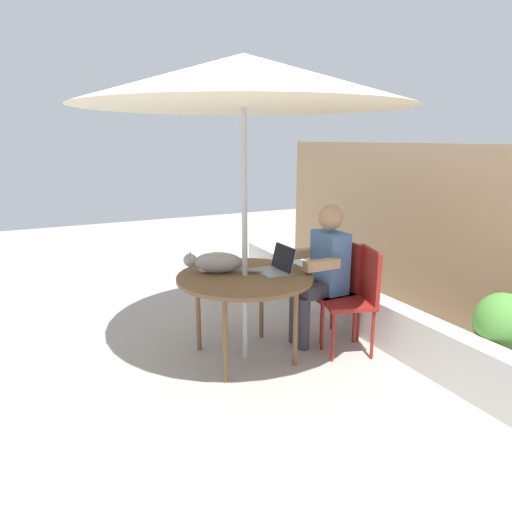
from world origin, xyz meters
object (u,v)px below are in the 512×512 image
at_px(patio_table, 245,282).
at_px(cat, 215,263).
at_px(chair_empty, 358,292).
at_px(person_seated, 323,266).
at_px(chair_occupied, 337,282).
at_px(patio_umbrella, 244,81).
at_px(laptop, 278,265).
at_px(potted_plant_near_fence, 501,333).

relative_size(patio_table, cat, 1.86).
height_order(chair_empty, person_seated, person_seated).
relative_size(patio_table, chair_occupied, 1.22).
bearing_deg(chair_occupied, patio_table, -90.00).
bearing_deg(patio_umbrella, person_seated, 90.00).
height_order(chair_empty, cat, chair_empty).
xyz_separation_m(chair_empty, cat, (-0.49, -1.10, 0.27)).
relative_size(person_seated, laptop, 4.06).
bearing_deg(patio_table, person_seated, 90.00).
xyz_separation_m(chair_occupied, laptop, (0.03, -0.62, 0.25)).
distance_m(patio_table, laptop, 0.31).
xyz_separation_m(chair_empty, person_seated, (-0.30, -0.16, 0.17)).
height_order(cat, potted_plant_near_fence, cat).
xyz_separation_m(chair_occupied, chair_empty, (0.30, -0.00, 0.00)).
relative_size(chair_empty, person_seated, 0.73).
bearing_deg(laptop, potted_plant_near_fence, 45.63).
bearing_deg(person_seated, chair_occupied, 90.00).
bearing_deg(cat, laptop, 65.92).
distance_m(chair_occupied, laptop, 0.67).
xyz_separation_m(patio_umbrella, chair_empty, (0.30, 0.91, -1.66)).
relative_size(patio_umbrella, laptop, 8.11).
bearing_deg(person_seated, cat, -100.98).
xyz_separation_m(patio_umbrella, cat, (-0.18, -0.19, -1.39)).
xyz_separation_m(person_seated, laptop, (0.03, -0.47, 0.08)).
bearing_deg(potted_plant_near_fence, patio_table, -129.05).
distance_m(chair_empty, cat, 1.23).
relative_size(cat, potted_plant_near_fence, 0.83).
relative_size(laptop, potted_plant_near_fence, 0.43).
xyz_separation_m(patio_table, potted_plant_near_fence, (1.22, 1.50, -0.25)).
bearing_deg(potted_plant_near_fence, chair_empty, -147.04).
distance_m(patio_umbrella, chair_empty, 1.92).
height_order(patio_umbrella, cat, patio_umbrella).
distance_m(patio_table, potted_plant_near_fence, 1.95).
height_order(chair_occupied, chair_empty, same).
height_order(chair_empty, laptop, laptop).
xyz_separation_m(patio_table, chair_occupied, (0.00, 0.91, -0.13)).
relative_size(patio_umbrella, cat, 4.19).
distance_m(person_seated, potted_plant_near_fence, 1.46).
height_order(patio_table, patio_umbrella, patio_umbrella).
height_order(patio_umbrella, chair_occupied, patio_umbrella).
height_order(patio_umbrella, potted_plant_near_fence, patio_umbrella).
bearing_deg(laptop, chair_occupied, 92.71).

